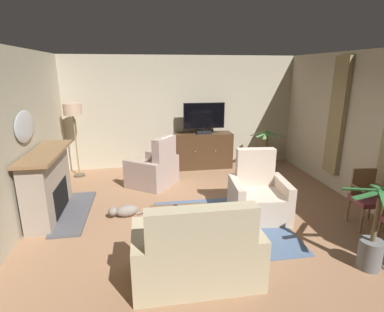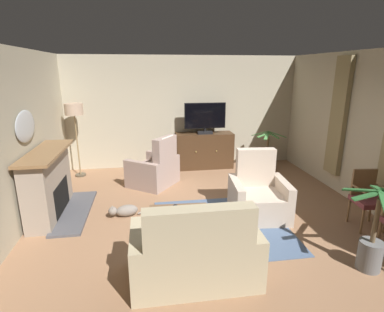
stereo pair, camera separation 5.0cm
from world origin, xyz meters
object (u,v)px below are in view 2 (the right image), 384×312
tv_remote (174,207)px  side_chair_far_end (367,197)px  wall_mirror_oval (26,126)px  television (205,117)px  potted_plant_small_fern_corner (266,160)px  armchair_near_window (258,197)px  cat (125,211)px  floor_lamp (74,114)px  coffee_table (179,214)px  tv_cabinet (204,151)px  armchair_angled_to_table (155,170)px  potted_plant_leafy_by_curtain (371,247)px  folded_newspaper (178,212)px  fireplace (50,185)px  sofa_floral (196,255)px

tv_remote → side_chair_far_end: (3.09, -0.27, 0.09)m
wall_mirror_oval → tv_remote: wall_mirror_oval is taller
television → potted_plant_small_fern_corner: size_ratio=1.05×
armchair_near_window → potted_plant_small_fern_corner: 2.75m
cat → floor_lamp: size_ratio=0.41×
coffee_table → tv_cabinet: bearing=72.5°
armchair_angled_to_table → armchair_near_window: (1.71, -1.76, 0.01)m
side_chair_far_end → potted_plant_leafy_by_curtain: size_ratio=0.83×
armchair_near_window → potted_plant_small_fern_corner: armchair_near_window is taller
coffee_table → armchair_near_window: 1.49m
folded_newspaper → potted_plant_leafy_by_curtain: bearing=-36.2°
potted_plant_small_fern_corner → floor_lamp: (-4.65, 0.14, 1.27)m
tv_cabinet → armchair_near_window: 2.85m
television → side_chair_far_end: bearing=-59.5°
wall_mirror_oval → armchair_near_window: wall_mirror_oval is taller
coffee_table → tv_remote: 0.14m
folded_newspaper → armchair_angled_to_table: 2.27m
wall_mirror_oval → potted_plant_small_fern_corner: 5.49m
fireplace → potted_plant_small_fern_corner: fireplace is taller
wall_mirror_oval → armchair_near_window: 4.04m
potted_plant_small_fern_corner → potted_plant_leafy_by_curtain: potted_plant_leafy_by_curtain is taller
tv_remote → potted_plant_leafy_by_curtain: size_ratio=0.15×
television → folded_newspaper: (-1.05, -3.27, -0.91)m
television → coffee_table: bearing=-107.7°
sofa_floral → armchair_near_window: 2.04m
television → armchair_angled_to_table: 1.92m
potted_plant_leafy_by_curtain → cat: bearing=148.4°
tv_remote → potted_plant_small_fern_corner: size_ratio=0.17×
fireplace → tv_cabinet: size_ratio=1.19×
side_chair_far_end → potted_plant_small_fern_corner: size_ratio=0.94×
wall_mirror_oval → coffee_table: 2.87m
armchair_near_window → coffee_table: bearing=-163.0°
side_chair_far_end → potted_plant_leafy_by_curtain: potted_plant_leafy_by_curtain is taller
coffee_table → floor_lamp: bearing=123.8°
tv_cabinet → folded_newspaper: (-1.05, -3.32, -0.02)m
television → floor_lamp: size_ratio=0.60×
armchair_angled_to_table → floor_lamp: (-1.77, 0.87, 1.15)m
folded_newspaper → armchair_near_window: (1.45, 0.50, -0.06)m
folded_newspaper → side_chair_far_end: 3.04m
potted_plant_small_fern_corner → floor_lamp: 4.82m
tv_cabinet → armchair_angled_to_table: size_ratio=1.16×
folded_newspaper → floor_lamp: (-2.03, 3.13, 1.08)m
side_chair_far_end → potted_plant_leafy_by_curtain: (-0.71, -1.03, -0.20)m
armchair_near_window → floor_lamp: (-3.48, 2.63, 1.14)m
potted_plant_small_fern_corner → tv_remote: bearing=-133.5°
tv_cabinet → tv_remote: 3.34m
tv_remote → potted_plant_leafy_by_curtain: (2.38, -1.30, -0.11)m
coffee_table → potted_plant_small_fern_corner: bearing=48.3°
coffee_table → folded_newspaper: size_ratio=3.11×
tv_cabinet → cat: 3.16m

